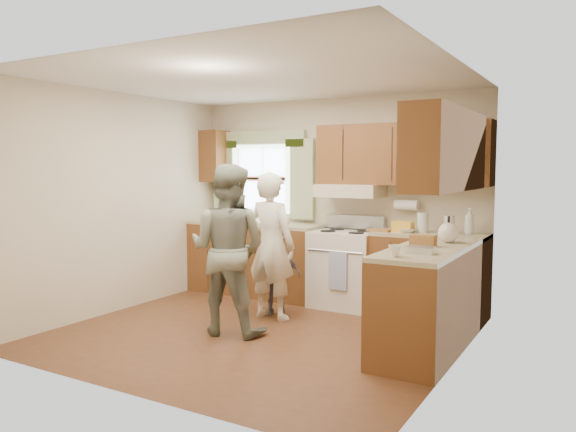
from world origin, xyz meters
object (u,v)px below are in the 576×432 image
Objects in this scene: stove at (346,267)px; woman_left at (271,246)px; woman_right at (228,249)px; child at (277,275)px.

stove is 0.67× the size of woman_left.
woman_right is 1.88× the size of child.
stove is at bearing -114.86° from woman_left.
woman_left is (-0.49, -0.91, 0.33)m from stove.
woman_left reaches higher than stove.
stove reaches higher than child.
child is (-0.52, -0.73, -0.02)m from stove.
child is (0.06, 0.84, -0.39)m from woman_right.
stove is 0.89m from child.
woman_right is at bearing -110.41° from stove.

